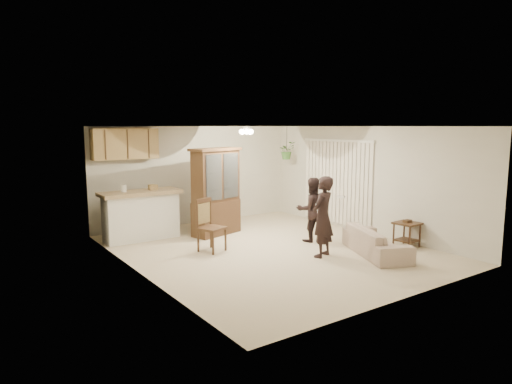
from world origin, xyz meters
TOP-DOWN VIEW (x-y plane):
  - floor at (0.00, 0.00)m, footprint 6.50×6.50m
  - ceiling at (0.00, 0.00)m, footprint 5.50×6.50m
  - wall_back at (0.00, 3.25)m, footprint 5.50×0.02m
  - wall_front at (0.00, -3.25)m, footprint 5.50×0.02m
  - wall_left at (-2.75, 0.00)m, footprint 0.02×6.50m
  - wall_right at (2.75, 0.00)m, footprint 0.02×6.50m
  - breakfast_bar at (-1.85, 2.35)m, footprint 1.60×0.55m
  - bar_top at (-1.85, 2.35)m, footprint 1.75×0.70m
  - upper_cabinets at (-1.90, 3.07)m, footprint 1.50×0.34m
  - vertical_blinds at (2.71, 0.90)m, footprint 0.06×2.30m
  - ceiling_fixture at (0.20, 1.20)m, footprint 0.36×0.36m
  - hanging_plant at (2.30, 2.40)m, footprint 0.43×0.37m
  - plant_cord at (2.30, 2.40)m, footprint 0.01×0.01m
  - sofa at (1.49, -1.45)m, footprint 1.43×2.01m
  - adult at (0.53, -0.95)m, footprint 0.77×0.65m
  - child at (1.14, 0.07)m, footprint 0.79×0.70m
  - china_hutch at (-0.24, 1.82)m, footprint 1.36×0.80m
  - side_table at (2.47, -1.43)m, footprint 0.50×0.50m
  - chair_bar at (-1.04, 0.60)m, footprint 0.60×0.60m
  - chair_hutch_left at (0.33, 2.93)m, footprint 0.56×0.56m
  - chair_hutch_right at (0.04, 2.31)m, footprint 0.67×0.67m
  - controller_adult at (0.66, -1.28)m, footprint 0.09×0.14m
  - controller_child at (1.03, -0.24)m, footprint 0.08×0.13m

SIDE VIEW (x-z plane):
  - floor at x=0.00m, z-range 0.00..0.00m
  - side_table at x=2.47m, z-range -0.02..0.56m
  - chair_hutch_left at x=0.33m, z-range -0.23..0.82m
  - chair_bar at x=-1.04m, z-range -0.23..0.83m
  - chair_hutch_right at x=0.04m, z-range -0.26..0.92m
  - sofa at x=1.49m, z-range 0.00..0.73m
  - breakfast_bar at x=-1.85m, z-range 0.00..1.00m
  - child at x=1.14m, z-range 0.00..1.35m
  - controller_child at x=1.03m, z-range 0.84..0.88m
  - adult at x=0.53m, z-range 0.00..1.80m
  - china_hutch at x=-0.24m, z-range -0.01..2.00m
  - bar_top at x=-1.85m, z-range 1.01..1.09m
  - vertical_blinds at x=2.71m, z-range 0.05..2.15m
  - controller_adult at x=0.66m, z-range 1.18..1.22m
  - wall_back at x=0.00m, z-range 0.00..2.50m
  - wall_front at x=0.00m, z-range 0.00..2.50m
  - wall_left at x=-2.75m, z-range 0.00..2.50m
  - wall_right at x=2.75m, z-range 0.00..2.50m
  - hanging_plant at x=2.30m, z-range 1.61..2.09m
  - upper_cabinets at x=-1.90m, z-range 1.75..2.45m
  - plant_cord at x=2.30m, z-range 1.85..2.50m
  - ceiling_fixture at x=0.20m, z-range 2.30..2.50m
  - ceiling at x=0.00m, z-range 2.49..2.51m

